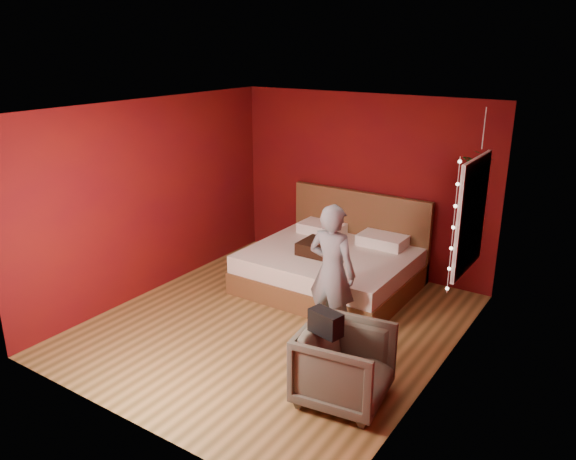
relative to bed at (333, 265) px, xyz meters
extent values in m
plane|color=olive|center=(-0.03, -1.37, -0.31)|extent=(4.50, 4.50, 0.00)
cube|color=#610F0A|center=(-0.03, 0.89, 0.99)|extent=(4.00, 0.02, 2.60)
cube|color=#610F0A|center=(-0.03, -3.63, 0.99)|extent=(4.00, 0.02, 2.60)
cube|color=#610F0A|center=(-2.04, -1.37, 0.99)|extent=(0.02, 4.50, 2.60)
cube|color=#610F0A|center=(1.98, -1.37, 0.99)|extent=(0.02, 4.50, 2.60)
cube|color=white|center=(-0.03, -1.37, 2.30)|extent=(4.00, 4.50, 0.02)
cube|color=white|center=(1.94, -0.47, 1.19)|extent=(0.04, 0.97, 1.27)
cube|color=black|center=(1.93, -0.47, 1.19)|extent=(0.02, 0.85, 1.15)
cube|color=white|center=(1.92, -0.47, 1.19)|extent=(0.03, 0.05, 1.15)
cube|color=white|center=(1.92, -0.47, 1.19)|extent=(0.03, 0.85, 0.05)
cylinder|color=silver|center=(1.91, -1.00, 1.19)|extent=(0.01, 0.01, 1.45)
sphere|color=#FFF2CC|center=(1.91, -1.00, 0.51)|extent=(0.04, 0.04, 0.04)
sphere|color=#FFF2CC|center=(1.91, -1.00, 0.74)|extent=(0.04, 0.04, 0.04)
sphere|color=#FFF2CC|center=(1.91, -1.00, 0.96)|extent=(0.04, 0.04, 0.04)
sphere|color=#FFF2CC|center=(1.91, -1.00, 1.19)|extent=(0.04, 0.04, 0.04)
sphere|color=#FFF2CC|center=(1.91, -1.00, 1.41)|extent=(0.04, 0.04, 0.04)
sphere|color=#FFF2CC|center=(1.91, -1.00, 1.64)|extent=(0.04, 0.04, 0.04)
sphere|color=#FFF2CC|center=(1.91, -1.00, 1.86)|extent=(0.04, 0.04, 0.04)
cube|color=brown|center=(0.00, -0.10, -0.16)|extent=(2.18, 1.86, 0.31)
cube|color=white|center=(0.00, -0.10, 0.11)|extent=(2.14, 1.82, 0.24)
cube|color=brown|center=(0.00, 0.78, 0.29)|extent=(2.18, 0.09, 1.20)
cube|color=white|center=(-0.49, 0.52, 0.31)|extent=(0.66, 0.41, 0.15)
cube|color=white|center=(0.49, 0.52, 0.31)|extent=(0.66, 0.41, 0.15)
imported|color=slate|center=(0.66, -1.24, 0.49)|extent=(0.59, 0.40, 1.60)
imported|color=#565244|center=(1.38, -2.25, 0.06)|extent=(0.93, 0.91, 0.75)
cube|color=black|center=(1.26, -2.42, 0.55)|extent=(0.34, 0.22, 0.22)
cube|color=black|center=(-0.10, -0.24, 0.32)|extent=(0.48, 0.48, 0.17)
cylinder|color=silver|center=(1.85, 0.00, 2.06)|extent=(0.01, 0.01, 0.46)
imported|color=#1E601B|center=(1.85, 0.00, 1.62)|extent=(0.40, 0.35, 0.41)
camera|label=1|loc=(3.49, -6.39, 2.98)|focal=35.00mm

